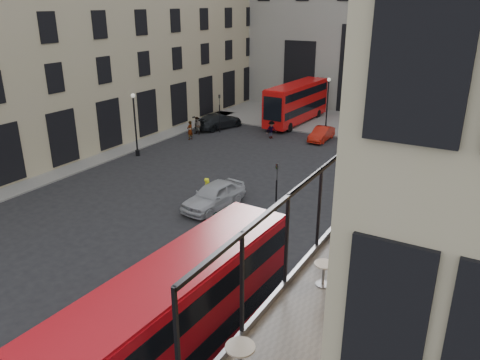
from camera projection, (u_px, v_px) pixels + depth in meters
The scene contains 28 objects.
ground at pixel (159, 353), 17.52m from camera, with size 140.00×140.00×0.00m, color black.
cafe_floor at pixel (334, 304), 12.86m from camera, with size 3.00×10.00×0.10m, color slate.
building_left at pixel (59, 13), 42.23m from camera, with size 14.60×50.60×22.00m.
gateway at pixel (380, 28), 55.33m from camera, with size 35.00×10.60×18.00m.
pavement_far at pixel (338, 122), 51.05m from camera, with size 40.00×12.00×0.12m, color slate.
pavement_left at pixel (40, 165), 37.48m from camera, with size 8.00×48.00×0.12m, color slate.
traffic_light_near at pixel (276, 186), 26.83m from camera, with size 0.16×0.20×3.80m.
traffic_light_far at pixel (220, 109), 46.31m from camera, with size 0.16×0.20×3.80m.
street_lamp_a at pixel (136, 128), 39.17m from camera, with size 0.36×0.36×5.33m.
street_lamp_b at pixel (327, 107), 46.98m from camera, with size 0.36×0.36×5.33m.
bus_near at pixel (178, 317), 15.62m from camera, with size 2.98×11.13×4.41m.
bus_far at pixel (297, 101), 49.92m from camera, with size 2.92×10.78×4.26m.
car_a at pixel (214, 195), 29.67m from camera, with size 1.95×4.85×1.65m, color #AAACB2.
car_b at pixel (322, 134), 44.15m from camera, with size 1.36×3.89×1.28m, color #A4150A.
car_c at pixel (219, 121), 48.40m from camera, with size 2.18×5.37×1.56m, color black.
bicycle at pixel (225, 217), 27.45m from camera, with size 0.64×1.83×0.96m, color gray.
cyclist at pixel (208, 191), 30.02m from camera, with size 0.67×0.44×1.85m, color yellow.
pedestrian_a at pixel (197, 126), 46.14m from camera, with size 0.85×0.66×1.75m, color gray.
pedestrian_b at pixel (271, 130), 44.78m from camera, with size 1.10×0.63×1.70m, color gray.
pedestrian_c at pixel (367, 133), 43.61m from camera, with size 1.02×0.43×1.75m, color gray.
pedestrian_d at pixel (459, 140), 41.42m from camera, with size 0.85×0.55×1.75m, color gray.
pedestrian_e at pixel (190, 130), 44.38m from camera, with size 0.66×0.43×1.81m, color gray.
cafe_table_near at pixel (240, 357), 10.12m from camera, with size 0.66×0.66×0.82m.
cafe_table_mid at pixel (324, 271), 13.48m from camera, with size 0.57×0.57×0.72m.
cafe_table_far at pixel (345, 232), 15.62m from camera, with size 0.64×0.64×0.81m.
cafe_chair_b at pixel (357, 301), 12.49m from camera, with size 0.47×0.47×0.83m.
cafe_chair_c at pixel (366, 290), 12.87m from camera, with size 0.52×0.52×0.97m.
cafe_chair_d at pixel (395, 243), 15.48m from camera, with size 0.48×0.48×0.84m.
Camera 1 is at (9.65, -10.65, 12.33)m, focal length 35.00 mm.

